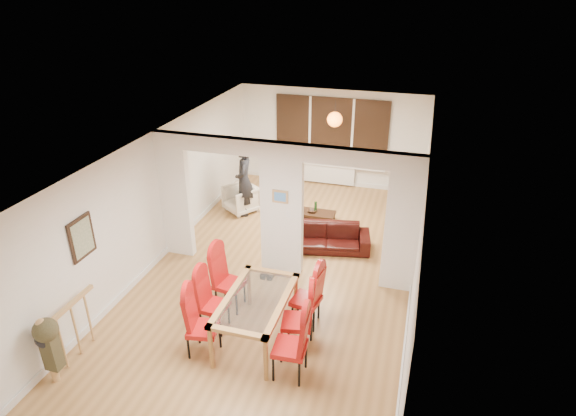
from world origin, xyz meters
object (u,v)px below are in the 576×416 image
at_px(sofa, 326,237).
at_px(armchair, 241,199).
at_px(bottle, 316,206).
at_px(dining_chair_rc, 306,296).
at_px(person, 244,180).
at_px(dining_chair_rb, 297,317).
at_px(dining_chair_la, 203,324).
at_px(dining_chair_lb, 214,302).
at_px(dining_table, 256,318).
at_px(television, 401,197).
at_px(coffee_table, 316,216).
at_px(dining_chair_ra, 290,343).
at_px(bowl, 312,211).
at_px(dining_chair_lc, 230,280).

xyz_separation_m(sofa, armchair, (-2.37, 1.17, 0.06)).
bearing_deg(bottle, dining_chair_rc, -78.98).
relative_size(armchair, person, 0.41).
height_order(dining_chair_rb, person, person).
xyz_separation_m(dining_chair_la, dining_chair_lb, (-0.08, 0.57, -0.02)).
distance_m(dining_table, television, 5.78).
relative_size(television, bottle, 4.11).
bearing_deg(person, dining_chair_rb, 14.31).
bearing_deg(sofa, dining_table, -109.58).
height_order(dining_chair_lb, coffee_table, dining_chair_lb).
xyz_separation_m(dining_chair_ra, bowl, (-0.86, 4.83, -0.35)).
relative_size(dining_table, dining_chair_lb, 1.60).
bearing_deg(bottle, armchair, -176.67).
bearing_deg(dining_chair_lb, dining_chair_lc, 90.96).
height_order(sofa, armchair, armchair).
distance_m(dining_chair_rb, television, 5.62).
relative_size(dining_chair_lc, television, 1.06).
height_order(coffee_table, bowl, bowl).
relative_size(dining_table, dining_chair_la, 1.53).
height_order(sofa, coffee_table, sofa).
bearing_deg(dining_chair_rc, dining_chair_rb, -79.92).
xyz_separation_m(dining_chair_lb, dining_chair_ra, (1.45, -0.62, 0.05)).
bearing_deg(dining_chair_lb, dining_table, 1.04).
distance_m(armchair, coffee_table, 1.88).
relative_size(dining_chair_rc, sofa, 0.60).
bearing_deg(armchair, bowl, 36.46).
height_order(dining_chair_rc, person, person).
relative_size(dining_chair_rb, sofa, 0.62).
relative_size(person, bowl, 8.68).
distance_m(dining_chair_la, dining_chair_lc, 1.17).
distance_m(sofa, bottle, 1.39).
distance_m(dining_chair_rc, bottle, 3.82).
height_order(dining_chair_lb, dining_chair_ra, dining_chair_ra).
bearing_deg(dining_chair_rc, dining_chair_la, -129.76).
height_order(dining_chair_lc, dining_chair_ra, dining_chair_ra).
distance_m(dining_chair_lb, dining_chair_lc, 0.60).
xyz_separation_m(dining_chair_ra, person, (-2.49, 4.71, 0.29)).
relative_size(dining_chair_lb, sofa, 0.58).
bearing_deg(dining_chair_ra, dining_chair_rb, 92.60).
xyz_separation_m(dining_chair_rc, person, (-2.42, 3.54, 0.32)).
bearing_deg(coffee_table, bowl, -173.07).
bearing_deg(dining_table, dining_chair_la, -140.52).
relative_size(dining_chair_la, person, 0.63).
bearing_deg(bottle, sofa, -67.12).
distance_m(dining_chair_lb, person, 4.23).
height_order(dining_chair_ra, dining_chair_rc, dining_chair_ra).
xyz_separation_m(dining_chair_la, person, (-1.12, 4.66, 0.32)).
distance_m(dining_table, coffee_table, 4.27).
xyz_separation_m(dining_table, dining_chair_rb, (0.65, -0.00, 0.17)).
relative_size(sofa, person, 1.04).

